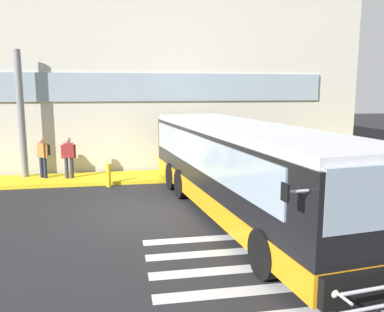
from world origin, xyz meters
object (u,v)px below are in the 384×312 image
bus_main_foreground (242,172)px  passenger_near_column (43,154)px  safety_bollard_yellow (108,175)px  passenger_by_doorway (69,155)px  entry_support_column (21,114)px

bus_main_foreground → passenger_near_column: (-6.57, 5.81, -0.22)m
bus_main_foreground → passenger_near_column: bus_main_foreground is taller
passenger_near_column → safety_bollard_yellow: size_ratio=1.86×
passenger_near_column → passenger_by_doorway: (1.02, -0.27, -0.03)m
bus_main_foreground → safety_bollard_yellow: size_ratio=13.21×
safety_bollard_yellow → passenger_near_column: bearing=150.9°
entry_support_column → safety_bollard_yellow: entry_support_column is taller
bus_main_foreground → safety_bollard_yellow: bus_main_foreground is taller
entry_support_column → passenger_near_column: size_ratio=3.06×
passenger_near_column → bus_main_foreground: bearing=-41.5°
passenger_by_doorway → safety_bollard_yellow: bearing=-36.8°
entry_support_column → bus_main_foreground: bearing=-39.8°
entry_support_column → passenger_by_doorway: size_ratio=3.06×
entry_support_column → passenger_by_doorway: (1.84, -0.62, -1.63)m
entry_support_column → passenger_by_doorway: bearing=-18.5°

